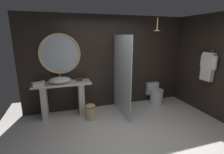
% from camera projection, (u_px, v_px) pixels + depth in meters
% --- Properties ---
extents(ground_plane, '(5.76, 5.76, 0.00)m').
position_uv_depth(ground_plane, '(137.00, 140.00, 3.35)').
color(ground_plane, silver).
extents(back_wall_panel, '(4.80, 0.10, 2.60)m').
position_uv_depth(back_wall_panel, '(109.00, 62.00, 4.79)').
color(back_wall_panel, black).
rests_on(back_wall_panel, ground_plane).
extents(side_wall_right, '(0.10, 2.47, 2.60)m').
position_uv_depth(side_wall_right, '(206.00, 65.00, 4.42)').
color(side_wall_right, black).
rests_on(side_wall_right, ground_plane).
extents(vanity_counter, '(1.43, 0.50, 0.89)m').
position_uv_depth(vanity_counter, '(63.00, 96.00, 4.28)').
color(vanity_counter, silver).
rests_on(vanity_counter, ground_plane).
extents(vessel_sink, '(0.55, 0.45, 0.21)m').
position_uv_depth(vessel_sink, '(60.00, 80.00, 4.16)').
color(vessel_sink, white).
rests_on(vessel_sink, vanity_counter).
extents(tumbler_cup, '(0.07, 0.07, 0.09)m').
position_uv_depth(tumbler_cup, '(43.00, 82.00, 4.10)').
color(tumbler_cup, silver).
rests_on(tumbler_cup, vanity_counter).
extents(tissue_box, '(0.14, 0.11, 0.08)m').
position_uv_depth(tissue_box, '(80.00, 79.00, 4.36)').
color(tissue_box, '#3D3323').
rests_on(tissue_box, vanity_counter).
extents(round_wall_mirror, '(1.05, 0.05, 1.05)m').
position_uv_depth(round_wall_mirror, '(60.00, 54.00, 4.24)').
color(round_wall_mirror, '#D6B77F').
extents(shower_glass_panel, '(0.02, 1.21, 2.07)m').
position_uv_depth(shower_glass_panel, '(122.00, 76.00, 4.29)').
color(shower_glass_panel, silver).
rests_on(shower_glass_panel, ground_plane).
extents(rain_shower_head, '(0.17, 0.17, 0.34)m').
position_uv_depth(rain_shower_head, '(157.00, 29.00, 4.34)').
color(rain_shower_head, '#D6B77F').
extents(hanging_bathrobe, '(0.20, 0.47, 0.79)m').
position_uv_depth(hanging_bathrobe, '(208.00, 66.00, 4.21)').
color(hanging_bathrobe, '#D6B77F').
extents(toilet, '(0.40, 0.60, 0.61)m').
position_uv_depth(toilet, '(155.00, 94.00, 5.17)').
color(toilet, white).
rests_on(toilet, ground_plane).
extents(waste_bin, '(0.25, 0.25, 0.40)m').
position_uv_depth(waste_bin, '(90.00, 112.00, 4.15)').
color(waste_bin, '#D6B77F').
rests_on(waste_bin, ground_plane).
extents(folded_hand_towel, '(0.27, 0.25, 0.09)m').
position_uv_depth(folded_hand_towel, '(37.00, 85.00, 3.88)').
color(folded_hand_towel, silver).
rests_on(folded_hand_towel, vanity_counter).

